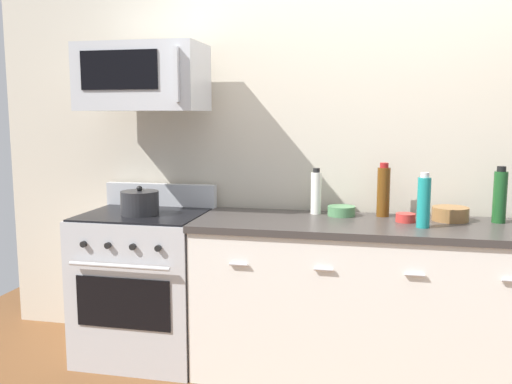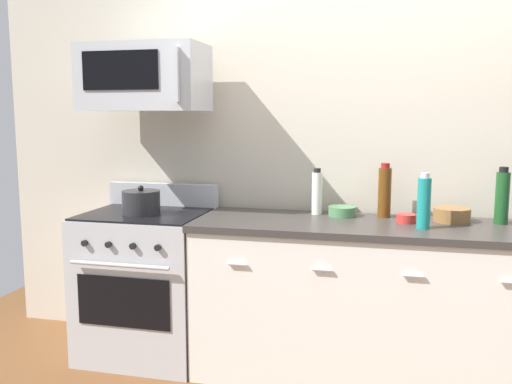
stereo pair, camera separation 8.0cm
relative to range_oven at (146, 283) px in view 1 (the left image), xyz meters
The scene contains 13 objects.
ground_plane 1.46m from the range_oven, ahead, with size 6.12×6.12×0.00m, color brown.
back_wall 1.69m from the range_oven, 16.44° to the left, with size 5.10×0.10×2.70m, color beige.
counter_unit 1.38m from the range_oven, ahead, with size 2.01×0.66×0.92m.
range_oven is the anchor object (origin of this frame).
microwave 1.28m from the range_oven, 89.71° to the left, with size 0.74×0.44×0.40m.
bottle_wine_amber 1.58m from the range_oven, ahead, with size 0.08×0.08×0.32m.
bottle_vinegar_white 1.22m from the range_oven, 11.42° to the left, with size 0.06×0.06×0.28m.
bottle_sparkling_teal 1.76m from the range_oven, ahead, with size 0.07×0.07×0.30m.
bottle_wine_green 2.18m from the range_oven, ahead, with size 0.08×0.08×0.32m.
bowl_green_glaze 1.31m from the range_oven, ahead, with size 0.17×0.17×0.06m.
bowl_wooden_salad 1.90m from the range_oven, ahead, with size 0.21×0.21×0.08m.
bowl_red_small 1.65m from the range_oven, ahead, with size 0.11×0.11×0.05m.
stockpot 0.53m from the range_oven, 90.00° to the right, with size 0.23×0.23×0.18m.
Camera 1 is at (0.02, -3.14, 1.53)m, focal length 38.66 mm.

